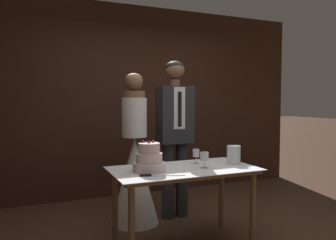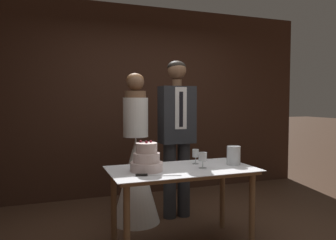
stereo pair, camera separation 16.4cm
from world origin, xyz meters
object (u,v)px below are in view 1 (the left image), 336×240
wine_glass_middle (204,157)px  cake_table (184,178)px  cake_knife (153,175)px  bride (135,169)px  wine_glass_near (196,154)px  hurricane_candle (234,155)px  tiered_cake (149,160)px  groom (175,130)px

wine_glass_middle → cake_table: bearing=160.4°
cake_knife → bride: bearing=98.7°
cake_knife → wine_glass_near: (0.59, 0.35, 0.09)m
hurricane_candle → bride: 1.13m
tiered_cake → hurricane_candle: bearing=-0.6°
wine_glass_middle → bride: size_ratio=0.09×
tiered_cake → wine_glass_middle: size_ratio=1.97×
wine_glass_middle → hurricane_candle: hurricane_candle is taller
tiered_cake → wine_glass_near: size_ratio=2.00×
wine_glass_near → cake_table: bearing=-144.3°
wine_glass_near → bride: size_ratio=0.09×
cake_knife → wine_glass_near: bearing=47.3°
wine_glass_middle → hurricane_candle: bearing=8.5°
cake_table → tiered_cake: tiered_cake is taller
cake_table → wine_glass_middle: 0.27m
wine_glass_middle → hurricane_candle: size_ratio=0.81×
cake_table → groom: (0.25, 0.75, 0.39)m
cake_table → wine_glass_near: wine_glass_near is taller
cake_table → bride: size_ratio=0.81×
cake_table → tiered_cake: size_ratio=4.62×
tiered_cake → bride: bearing=82.8°
bride → groom: (0.50, -0.00, 0.42)m
tiered_cake → groom: size_ratio=0.16×
tiered_cake → hurricane_candle: tiered_cake is taller
wine_glass_middle → groom: (0.07, 0.82, 0.19)m
cake_table → bride: 0.79m
tiered_cake → bride: size_ratio=0.17×
bride → groom: bearing=-0.0°
tiered_cake → wine_glass_near: tiered_cake is taller
wine_glass_middle → cake_knife: bearing=-166.5°
cake_table → wine_glass_middle: (0.18, -0.06, 0.19)m
cake_knife → wine_glass_middle: 0.58m
groom → bride: bearing=180.0°
tiered_cake → wine_glass_near: (0.56, 0.15, -0.01)m
wine_glass_middle → bride: bearing=117.8°
wine_glass_near → hurricane_candle: bearing=-25.5°
cake_knife → cake_table: bearing=44.3°
wine_glass_middle → bride: (-0.43, 0.82, -0.23)m
cake_table → bride: bearing=108.3°
wine_glass_middle → hurricane_candle: 0.38m
cake_knife → wine_glass_middle: bearing=30.0°
tiered_cake → cake_knife: (-0.03, -0.20, -0.10)m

